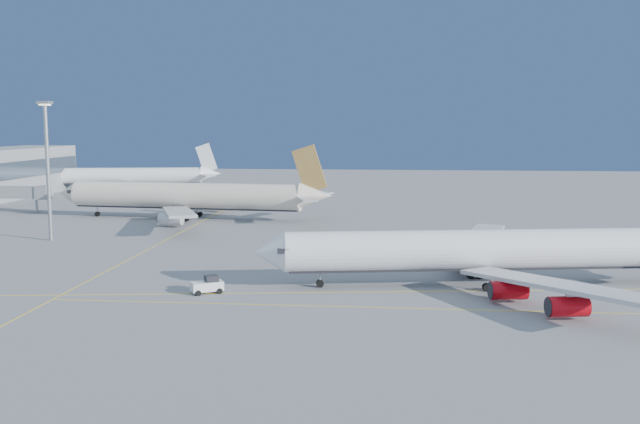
{
  "coord_description": "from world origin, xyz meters",
  "views": [
    {
      "loc": [
        3.11,
        -100.19,
        22.62
      ],
      "look_at": [
        -8.92,
        24.58,
        7.0
      ],
      "focal_mm": 40.0,
      "sensor_mm": 36.0,
      "label": 1
    }
  ],
  "objects": [
    {
      "name": "airliner_etihad",
      "position": [
        -43.39,
        64.22,
        5.45
      ],
      "size": [
        68.67,
        63.13,
        17.92
      ],
      "rotation": [
        0.0,
        0.0,
        -0.1
      ],
      "color": "beige",
      "rests_on": "ground"
    },
    {
      "name": "taxiway_lines",
      "position": [
        -14.71,
        6.34,
        0.01
      ],
      "size": [
        118.86,
        140.0,
        0.02
      ],
      "color": "yellow",
      "rests_on": "ground"
    },
    {
      "name": "jet_bridge",
      "position": [
        -93.11,
        72.0,
        5.17
      ],
      "size": [
        23.6,
        3.6,
        6.9
      ],
      "color": "gray",
      "rests_on": "ground"
    },
    {
      "name": "light_mast",
      "position": [
        -62.24,
        31.12,
        15.83
      ],
      "size": [
        2.32,
        2.32,
        26.82
      ],
      "color": "gray",
      "rests_on": "ground"
    },
    {
      "name": "airliner_third",
      "position": [
        -83.38,
        134.57,
        4.84
      ],
      "size": [
        59.5,
        54.27,
        16.0
      ],
      "rotation": [
        0.0,
        0.0,
        0.17
      ],
      "color": "white",
      "rests_on": "ground"
    },
    {
      "name": "pushback_tug",
      "position": [
        -20.87,
        -8.48,
        1.08
      ],
      "size": [
        4.64,
        3.99,
        2.34
      ],
      "rotation": [
        0.0,
        0.0,
        0.5
      ],
      "color": "white",
      "rests_on": "ground"
    },
    {
      "name": "ground",
      "position": [
        0.0,
        0.0,
        0.0
      ],
      "size": [
        500.0,
        500.0,
        0.0
      ],
      "primitive_type": "plane",
      "color": "slate",
      "rests_on": "ground"
    },
    {
      "name": "airliner_virgin",
      "position": [
        17.01,
        0.29,
        4.85
      ],
      "size": [
        65.01,
        57.76,
        16.09
      ],
      "rotation": [
        0.0,
        0.0,
        0.17
      ],
      "color": "white",
      "rests_on": "ground"
    }
  ]
}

